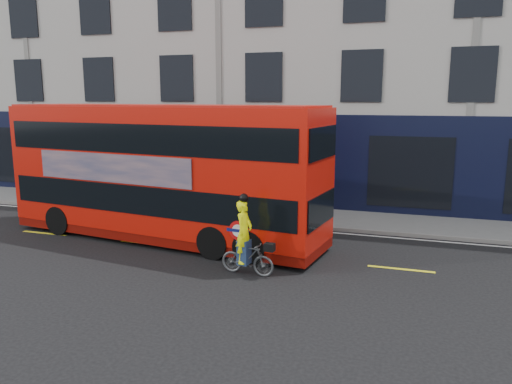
% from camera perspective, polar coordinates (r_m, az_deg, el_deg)
% --- Properties ---
extents(ground, '(120.00, 120.00, 0.00)m').
position_cam_1_polar(ground, '(15.48, -15.33, -7.20)').
color(ground, black).
rests_on(ground, ground).
extents(pavement, '(60.00, 3.00, 0.12)m').
position_cam_1_polar(pavement, '(20.99, -5.59, -2.01)').
color(pavement, gray).
rests_on(pavement, ground).
extents(kerb, '(60.00, 0.12, 0.13)m').
position_cam_1_polar(kerb, '(19.66, -7.34, -2.90)').
color(kerb, gray).
rests_on(kerb, ground).
extents(building_terrace, '(50.00, 10.07, 15.00)m').
position_cam_1_polar(building_terrace, '(26.66, -0.09, 16.79)').
color(building_terrace, '#B3B0A8').
rests_on(building_terrace, ground).
extents(road_edge_line, '(58.00, 0.10, 0.01)m').
position_cam_1_polar(road_edge_line, '(19.41, -7.71, -3.28)').
color(road_edge_line, silver).
rests_on(road_edge_line, ground).
extents(lane_dashes, '(58.00, 0.12, 0.01)m').
position_cam_1_polar(lane_dashes, '(16.69, -12.50, -5.75)').
color(lane_dashes, yellow).
rests_on(lane_dashes, ground).
extents(bus, '(11.24, 3.94, 4.44)m').
position_cam_1_polar(bus, '(16.63, -10.59, 2.29)').
color(bus, red).
rests_on(bus, ground).
extents(cyclist, '(1.55, 0.65, 2.21)m').
position_cam_1_polar(cyclist, '(13.32, -1.15, -6.31)').
color(cyclist, '#4F5355').
rests_on(cyclist, ground).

